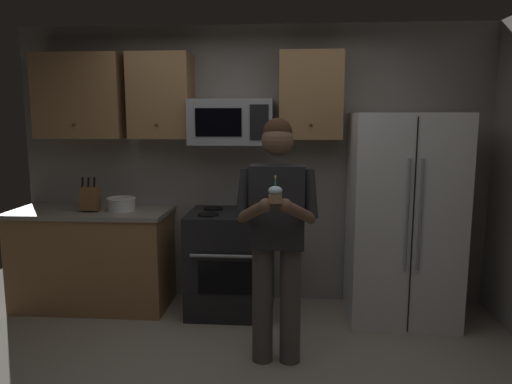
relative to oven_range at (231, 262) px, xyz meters
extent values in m
cube|color=gray|center=(0.15, 0.39, 0.84)|extent=(4.40, 0.10, 2.60)
cube|color=black|center=(0.00, 0.00, 0.00)|extent=(0.76, 0.66, 0.92)
cube|color=black|center=(0.00, -0.33, -0.04)|extent=(0.48, 0.01, 0.28)
cylinder|color=#99999E|center=(0.00, -0.36, 0.16)|extent=(0.60, 0.03, 0.03)
cylinder|color=black|center=(-0.18, -0.14, 0.46)|extent=(0.18, 0.18, 0.01)
cylinder|color=black|center=(0.18, -0.14, 0.46)|extent=(0.18, 0.18, 0.01)
cylinder|color=black|center=(-0.18, 0.14, 0.46)|extent=(0.18, 0.18, 0.01)
cylinder|color=black|center=(0.18, 0.14, 0.46)|extent=(0.18, 0.18, 0.01)
cube|color=#9EA0A5|center=(0.00, 0.12, 1.26)|extent=(0.74, 0.40, 0.40)
cube|color=black|center=(-0.09, -0.08, 1.26)|extent=(0.40, 0.01, 0.24)
cube|color=black|center=(0.26, -0.08, 1.26)|extent=(0.16, 0.01, 0.30)
cube|color=white|center=(1.50, -0.04, 0.44)|extent=(0.90, 0.72, 1.80)
cylinder|color=gray|center=(1.45, -0.41, 0.54)|extent=(0.02, 0.02, 0.90)
cylinder|color=gray|center=(1.55, -0.41, 0.54)|extent=(0.02, 0.02, 0.90)
cube|color=black|center=(1.50, -0.40, 0.44)|extent=(0.01, 0.01, 1.74)
cube|color=#9E7247|center=(-1.40, 0.17, 1.49)|extent=(0.80, 0.34, 0.76)
sphere|color=brown|center=(-1.40, -0.01, 1.24)|extent=(0.03, 0.03, 0.03)
cube|color=#9E7247|center=(-0.65, 0.17, 1.49)|extent=(0.55, 0.34, 0.76)
sphere|color=brown|center=(-0.65, -0.01, 1.24)|extent=(0.03, 0.03, 0.03)
cube|color=#9E7247|center=(0.70, 0.17, 1.49)|extent=(0.55, 0.34, 0.76)
sphere|color=brown|center=(0.70, -0.01, 1.24)|extent=(0.03, 0.03, 0.03)
cube|color=#9E7247|center=(-1.30, 0.02, -0.02)|extent=(1.40, 0.62, 0.88)
cube|color=gray|center=(-1.30, 0.02, 0.44)|extent=(1.44, 0.66, 0.04)
cube|color=brown|center=(-1.28, -0.03, 0.57)|extent=(0.16, 0.15, 0.24)
cylinder|color=black|center=(-1.33, -0.05, 0.72)|extent=(0.02, 0.04, 0.09)
cylinder|color=black|center=(-1.28, -0.05, 0.72)|extent=(0.02, 0.04, 0.09)
cylinder|color=black|center=(-1.22, -0.05, 0.72)|extent=(0.02, 0.04, 0.09)
cylinder|color=white|center=(-1.01, 0.01, 0.51)|extent=(0.25, 0.25, 0.11)
torus|color=white|center=(-1.01, 0.01, 0.57)|extent=(0.26, 0.26, 0.02)
cylinder|color=#4C4742|center=(0.34, -0.90, -0.03)|extent=(0.15, 0.15, 0.86)
cylinder|color=#4C4742|center=(0.54, -0.90, -0.03)|extent=(0.15, 0.15, 0.86)
cube|color=#262628|center=(0.44, -0.90, 0.69)|extent=(0.38, 0.22, 0.58)
sphere|color=brown|center=(0.44, -0.90, 1.15)|extent=(0.22, 0.22, 0.22)
sphere|color=#382314|center=(0.44, -0.89, 1.20)|extent=(0.20, 0.20, 0.20)
cylinder|color=#262628|center=(0.22, -0.93, 0.78)|extent=(0.15, 0.18, 0.35)
cylinder|color=brown|center=(0.29, -1.09, 0.69)|extent=(0.26, 0.33, 0.21)
sphere|color=brown|center=(0.38, -1.22, 0.76)|extent=(0.09, 0.09, 0.09)
cylinder|color=#262628|center=(0.67, -0.93, 0.78)|extent=(0.15, 0.18, 0.35)
cylinder|color=brown|center=(0.59, -1.09, 0.69)|extent=(0.26, 0.33, 0.21)
sphere|color=brown|center=(0.50, -1.22, 0.76)|extent=(0.09, 0.09, 0.09)
cylinder|color=#A87F56|center=(0.44, -1.24, 0.80)|extent=(0.08, 0.08, 0.06)
ellipsoid|color=silver|center=(0.44, -1.24, 0.85)|extent=(0.09, 0.09, 0.06)
cylinder|color=#4CBF66|center=(0.44, -1.24, 0.90)|extent=(0.01, 0.01, 0.06)
ellipsoid|color=#FFD159|center=(0.44, -1.24, 0.94)|extent=(0.01, 0.01, 0.02)
camera|label=1|loc=(0.56, -4.21, 1.31)|focal=33.89mm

